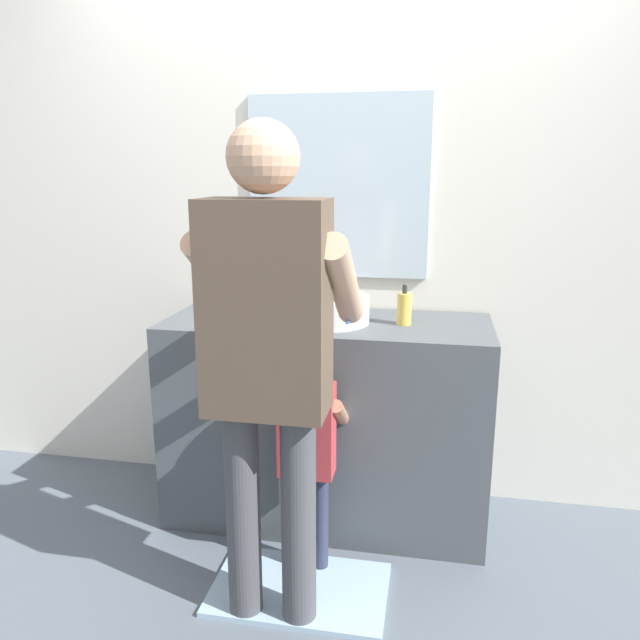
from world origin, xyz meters
The scene contains 10 objects.
ground_plane centered at (0.00, 0.00, 0.00)m, with size 14.00×14.00×0.00m, color slate.
back_wall centered at (0.00, 0.62, 1.35)m, with size 4.40×0.10×2.70m.
vanity_cabinet centered at (0.00, 0.30, 0.45)m, with size 1.36×0.54×0.89m, color #4C5156.
sink_basin centered at (0.00, 0.28, 0.95)m, with size 0.36×0.36×0.11m.
faucet centered at (0.00, 0.50, 0.98)m, with size 0.18×0.14×0.18m.
toothbrush_cup centered at (-0.38, 0.35, 0.95)m, with size 0.07×0.07×0.21m.
soap_bottle centered at (0.32, 0.30, 0.96)m, with size 0.06×0.06×0.17m.
bath_mat centered at (0.00, -0.25, 0.01)m, with size 0.64×0.40×0.02m, color #99B7CC.
child_toddler centered at (0.00, -0.10, 0.53)m, with size 0.27×0.27×0.88m.
adult_parent centered at (-0.06, -0.37, 0.99)m, with size 0.51×0.54×1.65m.
Camera 1 is at (0.44, -2.13, 1.50)m, focal length 34.09 mm.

